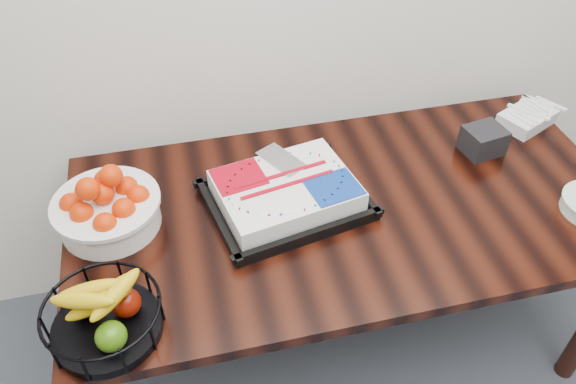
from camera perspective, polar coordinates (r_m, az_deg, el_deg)
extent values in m
cube|color=black|center=(1.85, 6.24, -1.58)|extent=(1.80, 0.90, 0.04)
cylinder|color=black|center=(2.33, -17.14, -5.22)|extent=(0.07, 0.07, 0.71)
cylinder|color=black|center=(2.66, 20.08, 1.01)|extent=(0.07, 0.07, 0.71)
cube|color=black|center=(1.81, -0.22, -0.99)|extent=(0.54, 0.46, 0.02)
cube|color=white|center=(1.78, -0.22, 0.11)|extent=(0.47, 0.39, 0.07)
cube|color=#A00314|center=(1.80, -4.74, 2.14)|extent=(0.18, 0.16, 0.00)
cube|color=navy|center=(1.72, 4.49, -0.12)|extent=(0.18, 0.16, 0.00)
cube|color=silver|center=(1.84, -0.02, 3.31)|extent=(0.15, 0.19, 0.00)
cylinder|color=white|center=(1.81, -17.75, -2.04)|extent=(0.31, 0.31, 0.10)
cylinder|color=white|center=(1.78, -18.04, -1.02)|extent=(0.33, 0.33, 0.01)
cylinder|color=black|center=(1.57, -17.84, -12.98)|extent=(0.28, 0.28, 0.03)
torus|color=black|center=(1.51, -18.53, -11.12)|extent=(0.30, 0.30, 0.01)
cube|color=silver|center=(2.33, 23.10, 6.92)|extent=(0.24, 0.21, 0.05)
cube|color=black|center=(2.12, 19.22, 4.98)|extent=(0.15, 0.14, 0.10)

